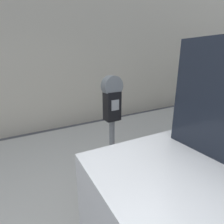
% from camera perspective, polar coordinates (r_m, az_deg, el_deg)
% --- Properties ---
extents(sidewalk, '(24.00, 2.80, 0.10)m').
position_cam_1_polar(sidewalk, '(3.08, -15.02, -16.01)').
color(sidewalk, '#ADAAA3').
rests_on(sidewalk, ground_plane).
extents(building_facade, '(24.00, 0.30, 5.37)m').
position_cam_1_polar(building_facade, '(4.62, -25.58, 27.80)').
color(building_facade, beige).
rests_on(building_facade, ground_plane).
extents(parking_meter, '(0.22, 0.13, 1.43)m').
position_cam_1_polar(parking_meter, '(1.93, 0.01, -0.31)').
color(parking_meter, slate).
rests_on(parking_meter, sidewalk).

